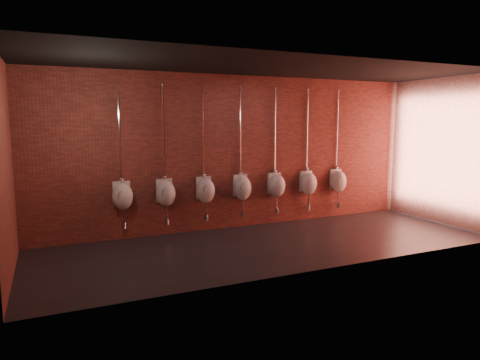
# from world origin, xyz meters

# --- Properties ---
(ground) EXTENTS (8.50, 8.50, 0.00)m
(ground) POSITION_xyz_m (0.00, 0.00, 0.00)
(ground) COLOR black
(ground) RESTS_ON ground
(room_shell) EXTENTS (8.54, 3.04, 3.22)m
(room_shell) POSITION_xyz_m (0.00, 0.00, 2.01)
(room_shell) COLOR black
(room_shell) RESTS_ON ground
(urinal_0) EXTENTS (0.42, 0.38, 2.72)m
(urinal_0) POSITION_xyz_m (-2.46, 1.36, 0.87)
(urinal_0) COLOR silver
(urinal_0) RESTS_ON ground
(urinal_1) EXTENTS (0.42, 0.38, 2.72)m
(urinal_1) POSITION_xyz_m (-1.64, 1.36, 0.87)
(urinal_1) COLOR silver
(urinal_1) RESTS_ON ground
(urinal_2) EXTENTS (0.42, 0.38, 2.72)m
(urinal_2) POSITION_xyz_m (-0.81, 1.36, 0.87)
(urinal_2) COLOR silver
(urinal_2) RESTS_ON ground
(urinal_3) EXTENTS (0.42, 0.38, 2.72)m
(urinal_3) POSITION_xyz_m (0.01, 1.36, 0.87)
(urinal_3) COLOR silver
(urinal_3) RESTS_ON ground
(urinal_4) EXTENTS (0.42, 0.38, 2.72)m
(urinal_4) POSITION_xyz_m (0.83, 1.36, 0.87)
(urinal_4) COLOR silver
(urinal_4) RESTS_ON ground
(urinal_5) EXTENTS (0.42, 0.38, 2.72)m
(urinal_5) POSITION_xyz_m (1.66, 1.36, 0.87)
(urinal_5) COLOR silver
(urinal_5) RESTS_ON ground
(urinal_6) EXTENTS (0.42, 0.38, 2.72)m
(urinal_6) POSITION_xyz_m (2.48, 1.36, 0.87)
(urinal_6) COLOR silver
(urinal_6) RESTS_ON ground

